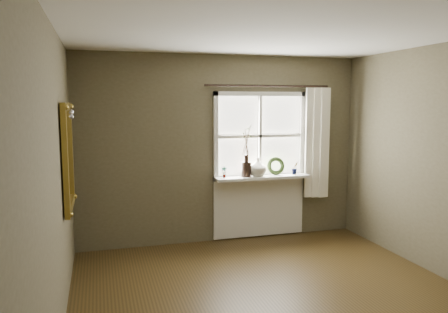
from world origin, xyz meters
The scene contains 15 objects.
floor centered at (0.00, 0.00, 0.00)m, with size 4.50×4.50×0.00m, color #392912.
ceiling centered at (0.00, 0.00, 2.60)m, with size 4.50×4.50×0.00m, color silver.
wall_back centered at (0.00, 2.30, 1.30)m, with size 4.00×0.10×2.60m, color brown.
wall_left centered at (-2.05, 0.00, 1.30)m, with size 0.10×4.50×2.60m, color brown.
window_frame centered at (0.55, 2.23, 1.48)m, with size 1.36×0.06×1.24m.
window_sill centered at (0.55, 2.12, 0.90)m, with size 1.36×0.26×0.04m, color silver.
window_apron centered at (0.55, 2.23, 0.46)m, with size 1.36×0.04×0.88m, color silver.
dark_jug centered at (0.31, 2.12, 1.02)m, with size 0.14×0.14×0.21m, color black.
cream_vase centered at (0.48, 2.12, 1.05)m, with size 0.25×0.25×0.26m, color silver.
wreath centered at (0.77, 2.16, 1.02)m, with size 0.26×0.26×0.06m, color #2C3E1B.
potted_plant_left centered at (-0.01, 2.12, 1.00)m, with size 0.08×0.06×0.16m, color #2C3E1B.
potted_plant_right centered at (1.05, 2.12, 1.01)m, with size 0.10×0.08×0.18m, color #2C3E1B.
curtain centered at (1.39, 2.13, 1.37)m, with size 0.36×0.12×1.59m, color white.
curtain_rod centered at (0.65, 2.17, 2.18)m, with size 0.03×0.03×1.84m, color black.
gilt_mirror centered at (-1.96, 1.13, 1.40)m, with size 0.10×0.92×1.09m.
Camera 1 is at (-1.66, -3.57, 1.95)m, focal length 35.00 mm.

